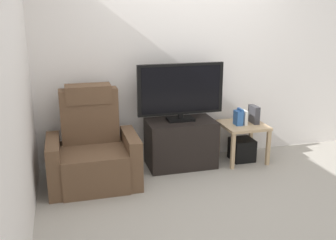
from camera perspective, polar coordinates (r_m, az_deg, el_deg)
name	(u,v)px	position (r m, az deg, el deg)	size (l,w,h in m)	color
ground_plane	(215,192)	(4.33, 6.87, -10.36)	(6.40, 6.40, 0.00)	#9E998E
wall_back	(185,58)	(4.97, 2.50, 8.98)	(6.40, 0.06, 2.60)	silver
wall_side	(17,82)	(3.65, -21.04, 5.18)	(0.06, 4.48, 2.60)	silver
tv_stand	(181,143)	(4.88, 1.86, -3.36)	(0.83, 0.50, 0.58)	black
television	(181,91)	(4.72, 1.86, 4.25)	(1.05, 0.20, 0.70)	black
recliner_armchair	(93,151)	(4.47, -10.84, -4.46)	(0.98, 0.78, 1.08)	brown
side_table	(243,130)	(5.10, 10.80, -1.39)	(0.54, 0.54, 0.49)	tan
subwoofer_box	(242,149)	(5.19, 10.64, -4.21)	(0.28, 0.28, 0.28)	black
book_leftmost	(237,118)	(4.99, 9.97, 0.30)	(0.05, 0.13, 0.18)	#3366B2
book_middle	(240,117)	(5.01, 10.39, 0.48)	(0.03, 0.13, 0.21)	#3366B2
book_rightmost	(244,117)	(5.03, 10.96, 0.37)	(0.04, 0.13, 0.18)	white
game_console	(254,114)	(5.12, 12.32, 0.80)	(0.07, 0.20, 0.22)	#333338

